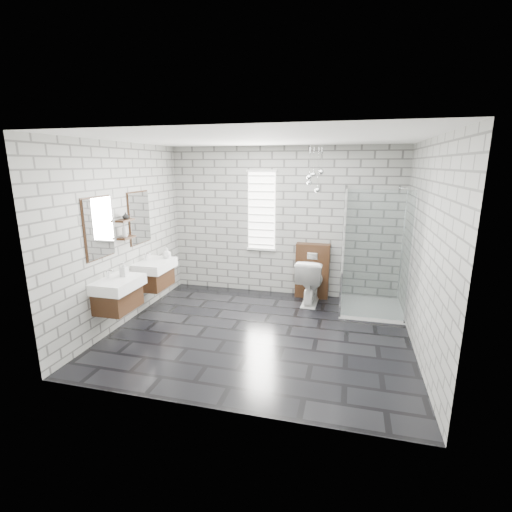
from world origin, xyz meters
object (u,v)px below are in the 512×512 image
at_px(vanity_left, 116,285).
at_px(vanity_right, 153,266).
at_px(shower_enclosure, 366,283).
at_px(toilet, 310,281).
at_px(cistern_panel, 312,271).

bearing_deg(vanity_left, vanity_right, 90.00).
xyz_separation_m(vanity_right, shower_enclosure, (3.41, 0.76, -0.25)).
distance_m(vanity_left, shower_enclosure, 3.85).
relative_size(vanity_left, toilet, 1.96).
bearing_deg(cistern_panel, toilet, -90.00).
relative_size(vanity_left, vanity_right, 1.00).
xyz_separation_m(cistern_panel, toilet, (0.00, -0.31, -0.10)).
xyz_separation_m(vanity_right, cistern_panel, (2.48, 1.28, -0.26)).
height_order(shower_enclosure, toilet, shower_enclosure).
xyz_separation_m(cistern_panel, shower_enclosure, (0.93, -0.52, 0.00)).
bearing_deg(shower_enclosure, toilet, 167.17).
bearing_deg(toilet, vanity_left, 40.55).
bearing_deg(shower_enclosure, cistern_panel, 150.86).
bearing_deg(cistern_panel, shower_enclosure, -29.14).
bearing_deg(vanity_left, toilet, 38.53).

